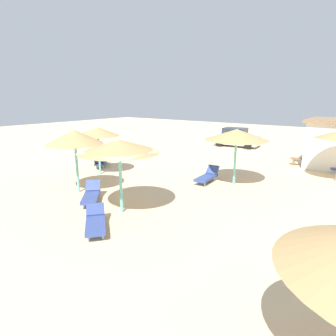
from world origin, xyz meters
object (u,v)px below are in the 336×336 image
Objects in this scene: parasol_5 at (98,132)px; lounger_2 at (95,221)px; parked_car at (236,138)px; lounger_6 at (207,176)px; parasol_4 at (75,137)px; lounger_5 at (101,162)px; bench_0 at (303,161)px; lounger_4 at (91,195)px; parasol_6 at (237,135)px; parasol_2 at (119,146)px.

lounger_2 is at bearing -40.89° from parasol_5.
parasol_5 is at bearing -100.07° from parked_car.
lounger_6 is (5.89, 2.39, -2.19)m from parasol_5.
lounger_5 is (-3.16, 4.02, -2.33)m from parasol_4.
lounger_5 is 1.19× the size of bench_0.
lounger_6 reaches higher than bench_0.
parked_car reaches higher than lounger_2.
parked_car is (-0.80, 17.16, 0.50)m from lounger_4.
bench_0 is 8.08m from parked_car.
lounger_2 is at bearing -41.11° from lounger_5.
parasol_6 is at bearing 16.99° from lounger_6.
parasol_4 is at bearing 172.55° from parasol_2.
parasol_4 is at bearing 151.69° from lounger_2.
parasol_4 is at bearing 163.91° from lounger_4.
parasol_4 reaches higher than parked_car.
lounger_2 is 7.22m from lounger_6.
parasol_5 is (-5.18, 3.22, -0.13)m from parasol_2.
lounger_4 is at bearing 179.72° from parasol_2.
parasol_4 reaches higher than parasol_5.
parasol_4 reaches higher than lounger_2.
lounger_2 is 0.46× the size of parked_car.
lounger_6 is at bearing -163.01° from parasol_6.
bench_0 is at bearing 75.81° from lounger_2.
lounger_5 reaches higher than bench_0.
parked_car is (-3.41, 11.56, 0.50)m from lounger_6.
parasol_2 reaches higher than bench_0.
lounger_5 is at bearing -171.07° from lounger_6.
parasol_5 is at bearing 135.66° from lounger_4.
parasol_5 is at bearing -158.79° from parasol_6.
parasol_5 is 0.89× the size of parasol_6.
lounger_4 is 0.43× the size of parked_car.
lounger_2 is 14.68m from bench_0.
parasol_4 is at bearing -121.20° from bench_0.
parasol_4 reaches higher than parasol_2.
bench_0 is (3.27, 7.03, 0.02)m from lounger_6.
parasol_6 is 9.05m from lounger_5.
parked_car is at bearing 145.83° from bench_0.
parasol_4 is 1.94× the size of bench_0.
lounger_4 is at bearing -114.94° from bench_0.
lounger_2 is 1.22× the size of bench_0.
lounger_2 is 1.05× the size of lounger_4.
parasol_2 is at bearing -108.78° from parasol_6.
parasol_4 is 3.29m from parasol_5.
parasol_6 is 8.13m from lounger_2.
parasol_5 reaches higher than lounger_4.
lounger_2 is 2.78m from lounger_4.
parasol_4 is 1.67× the size of lounger_4.
parasol_6 is at bearing 45.63° from parasol_4.
parasol_6 is at bearing -66.93° from parked_car.
parked_car is (-2.70, 17.17, -1.82)m from parasol_2.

